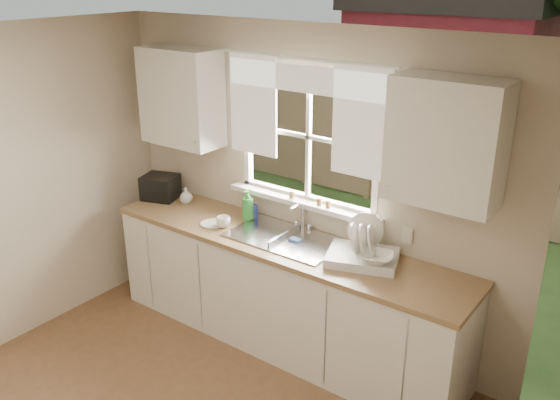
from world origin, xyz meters
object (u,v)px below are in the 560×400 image
Objects in this scene: cup at (223,222)px; black_appliance at (160,187)px; dish_rack at (363,253)px; soap_bottle_a at (248,205)px.

cup is 0.39× the size of black_appliance.
dish_rack is 1.13m from soap_bottle_a.
soap_bottle_a is at bearing -13.33° from black_appliance.
dish_rack reaches higher than soap_bottle_a.
soap_bottle_a reaches higher than cup.
dish_rack is at bearing 22.89° from cup.
soap_bottle_a is at bearing 90.75° from cup.
cup is 0.89m from black_appliance.
dish_rack is at bearing -14.73° from soap_bottle_a.
soap_bottle_a is 0.90× the size of black_appliance.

